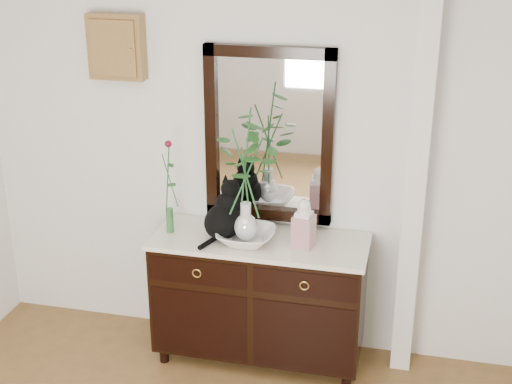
% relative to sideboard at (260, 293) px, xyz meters
% --- Properties ---
extents(wall_back, '(3.60, 0.04, 2.70)m').
position_rel_sideboard_xyz_m(wall_back, '(-0.10, 0.25, 0.88)').
color(wall_back, silver).
rests_on(wall_back, ground).
extents(pilaster, '(0.12, 0.20, 2.70)m').
position_rel_sideboard_xyz_m(pilaster, '(0.90, 0.17, 0.88)').
color(pilaster, silver).
rests_on(pilaster, ground).
extents(sideboard, '(1.33, 0.52, 0.82)m').
position_rel_sideboard_xyz_m(sideboard, '(0.00, 0.00, 0.00)').
color(sideboard, black).
rests_on(sideboard, ground).
extents(wall_mirror, '(0.80, 0.06, 1.10)m').
position_rel_sideboard_xyz_m(wall_mirror, '(-0.00, 0.24, 0.97)').
color(wall_mirror, black).
rests_on(wall_mirror, wall_back).
extents(key_cabinet, '(0.35, 0.10, 0.40)m').
position_rel_sideboard_xyz_m(key_cabinet, '(-0.95, 0.21, 1.48)').
color(key_cabinet, brown).
rests_on(key_cabinet, wall_back).
extents(cat, '(0.34, 0.38, 0.36)m').
position_rel_sideboard_xyz_m(cat, '(-0.22, -0.01, 0.56)').
color(cat, black).
rests_on(cat, sideboard).
extents(lotus_bowl, '(0.35, 0.35, 0.09)m').
position_rel_sideboard_xyz_m(lotus_bowl, '(-0.07, -0.07, 0.42)').
color(lotus_bowl, silver).
rests_on(lotus_bowl, sideboard).
extents(vase_branches, '(0.43, 0.43, 0.84)m').
position_rel_sideboard_xyz_m(vase_branches, '(-0.07, -0.07, 0.82)').
color(vase_branches, silver).
rests_on(vase_branches, lotus_bowl).
extents(bud_vase_rose, '(0.08, 0.08, 0.61)m').
position_rel_sideboard_xyz_m(bud_vase_rose, '(-0.57, -0.02, 0.68)').
color(bud_vase_rose, '#2E6531').
rests_on(bud_vase_rose, sideboard).
extents(ginger_jar, '(0.14, 0.14, 0.32)m').
position_rel_sideboard_xyz_m(ginger_jar, '(0.28, -0.04, 0.53)').
color(ginger_jar, silver).
rests_on(ginger_jar, sideboard).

